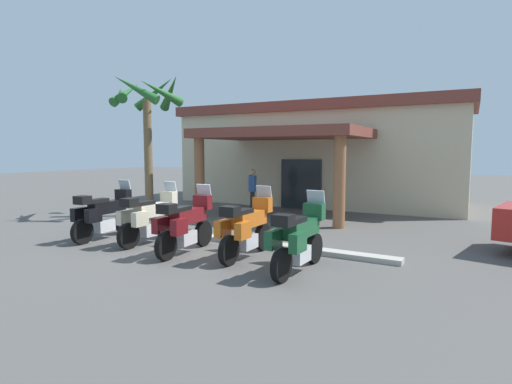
% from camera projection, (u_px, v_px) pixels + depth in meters
% --- Properties ---
extents(ground_plane, '(80.00, 80.00, 0.00)m').
position_uv_depth(ground_plane, '(188.00, 243.00, 10.97)').
color(ground_plane, '#514F4C').
extents(motel_building, '(13.30, 9.65, 4.59)m').
position_uv_depth(motel_building, '(321.00, 154.00, 19.44)').
color(motel_building, beige).
rests_on(motel_building, ground_plane).
extents(motorcycle_black, '(0.73, 2.21, 1.61)m').
position_uv_depth(motorcycle_black, '(103.00, 214.00, 11.40)').
color(motorcycle_black, black).
rests_on(motorcycle_black, ground_plane).
extents(motorcycle_cream, '(0.71, 2.21, 1.61)m').
position_uv_depth(motorcycle_cream, '(149.00, 217.00, 10.86)').
color(motorcycle_cream, black).
rests_on(motorcycle_cream, ground_plane).
extents(motorcycle_maroon, '(0.73, 2.21, 1.61)m').
position_uv_depth(motorcycle_maroon, '(185.00, 224.00, 9.81)').
color(motorcycle_maroon, black).
rests_on(motorcycle_maroon, ground_plane).
extents(motorcycle_orange, '(0.71, 2.21, 1.61)m').
position_uv_depth(motorcycle_orange, '(246.00, 228.00, 9.37)').
color(motorcycle_orange, black).
rests_on(motorcycle_orange, ground_plane).
extents(motorcycle_green, '(0.71, 2.21, 1.61)m').
position_uv_depth(motorcycle_green, '(299.00, 238.00, 8.23)').
color(motorcycle_green, black).
rests_on(motorcycle_green, ground_plane).
extents(pedestrian, '(0.39, 0.42, 1.76)m').
position_uv_depth(pedestrian, '(252.00, 187.00, 16.11)').
color(pedestrian, black).
rests_on(pedestrian, ground_plane).
extents(palm_tree_roadside, '(2.67, 2.77, 5.42)m').
position_uv_depth(palm_tree_roadside, '(146.00, 107.00, 15.17)').
color(palm_tree_roadside, brown).
rests_on(palm_tree_roadside, ground_plane).
extents(curb_strip, '(9.54, 0.36, 0.12)m').
position_uv_depth(curb_strip, '(221.00, 239.00, 11.18)').
color(curb_strip, '#ADA89E').
rests_on(curb_strip, ground_plane).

